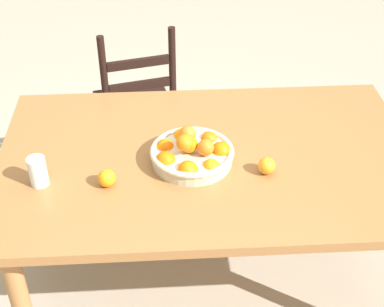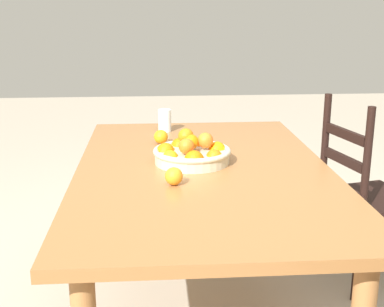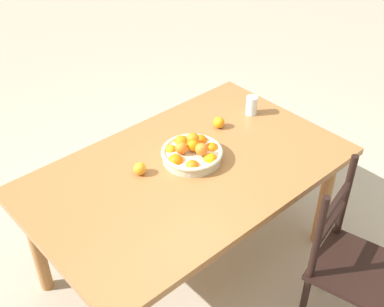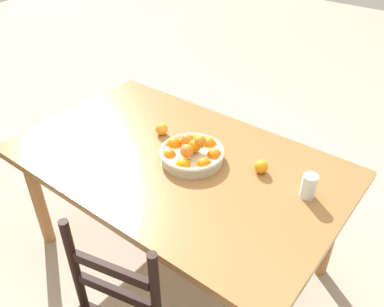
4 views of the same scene
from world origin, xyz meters
name	(u,v)px [view 3 (image 3 of 4)]	position (x,y,z in m)	size (l,w,h in m)	color
ground_plane	(188,261)	(0.00, 0.00, 0.00)	(12.00, 12.00, 0.00)	#AEA28F
dining_table	(188,180)	(0.00, 0.00, 0.64)	(1.68, 1.04, 0.73)	#9C6637
chair_near_window	(349,265)	(-0.32, 0.83, 0.44)	(0.49, 0.49, 0.95)	black
fruit_bowl	(192,153)	(-0.07, -0.04, 0.77)	(0.33, 0.33, 0.14)	beige
orange_loose_0	(140,169)	(0.21, -0.13, 0.76)	(0.07, 0.07, 0.07)	orange
orange_loose_1	(219,122)	(-0.39, -0.17, 0.76)	(0.07, 0.07, 0.07)	orange
drinking_glass	(252,105)	(-0.64, -0.14, 0.78)	(0.07, 0.07, 0.12)	silver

